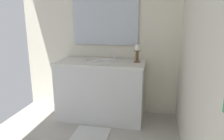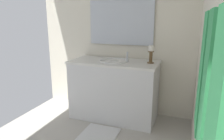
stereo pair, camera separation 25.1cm
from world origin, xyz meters
The scene contains 7 objects.
wall_back centered at (0.00, 1.20, 1.23)m, with size 3.02×0.04×2.45m, color silver.
wall_left centered at (-1.51, 0.00, 1.23)m, with size 0.04×2.41×2.45m, color silver.
vanity_cabinet centered at (-1.19, 0.10, 0.42)m, with size 0.58×1.23×0.84m.
sink_basin centered at (-1.19, 0.10, 0.80)m, with size 0.40×0.40×0.24m.
mirror centered at (-1.47, 0.10, 1.36)m, with size 0.02×0.97×0.64m, color silver.
candle_holder_tall centered at (-1.23, 0.60, 0.96)m, with size 0.09×0.09×0.24m.
bath_mat centered at (-0.56, 0.10, 0.01)m, with size 0.60×0.44×0.02m, color silver.
Camera 1 is at (1.54, 0.83, 1.41)m, focal length 33.41 mm.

